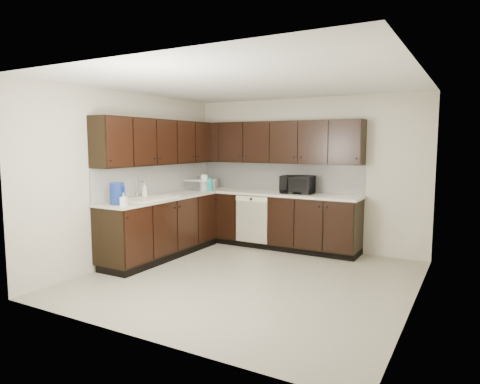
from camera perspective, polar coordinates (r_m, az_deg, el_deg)
name	(u,v)px	position (r m, az deg, el deg)	size (l,w,h in m)	color
floor	(249,278)	(5.69, 1.15, -11.44)	(4.00, 4.00, 0.00)	gray
ceiling	(249,83)	(5.46, 1.22, 14.36)	(4.00, 4.00, 0.00)	white
wall_back	(305,173)	(7.26, 8.66, 2.46)	(4.00, 0.02, 2.50)	#BCB5A0
wall_left	(131,177)	(6.62, -14.28, 1.95)	(0.02, 4.00, 2.50)	#BCB5A0
wall_right	(417,192)	(4.83, 22.59, 0.02)	(0.02, 4.00, 2.50)	#BCB5A0
wall_front	(140,202)	(3.80, -13.18, -1.29)	(4.00, 0.02, 2.50)	#BCB5A0
lower_cabinets	(226,226)	(7.01, -1.82, -4.51)	(3.00, 2.80, 0.90)	black
countertop	(226,195)	(6.93, -1.86, -0.40)	(3.03, 2.83, 0.04)	beige
backsplash	(222,178)	(7.19, -2.43, 1.93)	(3.00, 2.80, 0.48)	silver
upper_cabinets	(224,142)	(7.01, -2.14, 6.64)	(3.00, 2.80, 0.70)	black
dishwasher	(252,217)	(7.09, 1.56, -3.29)	(0.58, 0.04, 0.78)	beige
sink	(148,203)	(6.43, -12.21, -1.44)	(0.54, 0.82, 0.42)	beige
microwave	(297,185)	(7.03, 7.66, 1.00)	(0.52, 0.35, 0.29)	black
soap_bottle_a	(124,199)	(5.78, -15.26, -0.96)	(0.08, 0.08, 0.17)	gray
soap_bottle_b	(145,190)	(6.55, -12.61, 0.21)	(0.09, 0.09, 0.23)	gray
toaster_oven	(207,183)	(7.78, -4.41, 1.25)	(0.33, 0.24, 0.20)	silver
storage_bin	(199,185)	(7.49, -5.44, 0.92)	(0.44, 0.33, 0.17)	silver
blue_pitcher	(117,193)	(5.95, -16.06, -0.18)	(0.20, 0.20, 0.29)	navy
teal_tumbler	(210,185)	(7.37, -4.05, 1.00)	(0.10, 0.10, 0.21)	#0D908B
paper_towel_roll	(204,183)	(7.43, -4.77, 1.26)	(0.12, 0.12, 0.27)	silver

